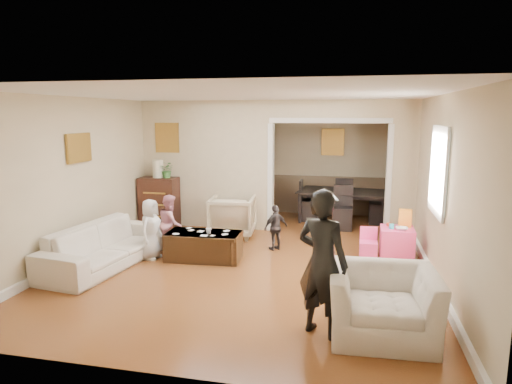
% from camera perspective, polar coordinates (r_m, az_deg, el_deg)
% --- Properties ---
extents(floor, '(7.00, 7.00, 0.00)m').
position_cam_1_polar(floor, '(7.44, -0.33, -8.25)').
color(floor, brown).
rests_on(floor, ground).
extents(partition_left, '(2.75, 0.18, 2.60)m').
position_cam_1_polar(partition_left, '(9.23, -6.26, 3.52)').
color(partition_left, beige).
rests_on(partition_left, ground).
extents(partition_right, '(0.55, 0.18, 2.60)m').
position_cam_1_polar(partition_right, '(8.81, 18.26, 2.77)').
color(partition_right, beige).
rests_on(partition_right, ground).
extents(partition_header, '(2.22, 0.18, 0.35)m').
position_cam_1_polar(partition_header, '(8.71, 9.50, 10.48)').
color(partition_header, beige).
rests_on(partition_header, partition_right).
extents(window_pane, '(0.03, 0.95, 1.10)m').
position_cam_1_polar(window_pane, '(6.65, 22.47, 2.51)').
color(window_pane, white).
rests_on(window_pane, ground).
extents(framed_art_partition, '(0.45, 0.03, 0.55)m').
position_cam_1_polar(framed_art_partition, '(9.39, -11.34, 6.86)').
color(framed_art_partition, brown).
rests_on(framed_art_partition, partition_left).
extents(framed_art_sofa_wall, '(0.03, 0.55, 0.40)m').
position_cam_1_polar(framed_art_sofa_wall, '(7.62, -21.81, 5.29)').
color(framed_art_sofa_wall, brown).
extents(framed_art_alcove, '(0.45, 0.03, 0.55)m').
position_cam_1_polar(framed_art_alcove, '(10.37, 9.84, 6.35)').
color(framed_art_alcove, brown).
extents(sofa, '(1.15, 2.32, 0.65)m').
position_cam_1_polar(sofa, '(7.29, -18.78, -6.51)').
color(sofa, silver).
rests_on(sofa, ground).
extents(armchair_back, '(0.90, 0.93, 0.77)m').
position_cam_1_polar(armchair_back, '(8.57, -3.05, -3.13)').
color(armchair_back, tan).
rests_on(armchair_back, ground).
extents(armchair_front, '(1.15, 1.02, 0.72)m').
position_cam_1_polar(armchair_front, '(5.00, 15.91, -13.58)').
color(armchair_front, silver).
rests_on(armchair_front, ground).
extents(dresser, '(0.76, 0.43, 1.05)m').
position_cam_1_polar(dresser, '(9.38, -12.32, -1.35)').
color(dresser, '#371A10').
rests_on(dresser, ground).
extents(table_lamp, '(0.22, 0.22, 0.36)m').
position_cam_1_polar(table_lamp, '(9.27, -12.48, 2.93)').
color(table_lamp, beige).
rests_on(table_lamp, dresser).
extents(potted_plant, '(0.29, 0.25, 0.33)m').
position_cam_1_polar(potted_plant, '(9.19, -11.34, 2.81)').
color(potted_plant, '#397232').
rests_on(potted_plant, dresser).
extents(coffee_table, '(1.22, 0.67, 0.44)m').
position_cam_1_polar(coffee_table, '(7.29, -6.70, -6.89)').
color(coffee_table, '#331F10').
rests_on(coffee_table, ground).
extents(coffee_cup, '(0.10, 0.10, 0.09)m').
position_cam_1_polar(coffee_cup, '(7.14, -6.11, -5.01)').
color(coffee_cup, beige).
rests_on(coffee_cup, coffee_table).
extents(play_table, '(0.54, 0.54, 0.51)m').
position_cam_1_polar(play_table, '(7.63, 17.64, -6.29)').
color(play_table, '#E73C7C').
rests_on(play_table, ground).
extents(cereal_box, '(0.20, 0.07, 0.30)m').
position_cam_1_polar(cereal_box, '(7.64, 18.63, -3.20)').
color(cereal_box, yellow).
rests_on(cereal_box, play_table).
extents(cyan_cup, '(0.08, 0.08, 0.08)m').
position_cam_1_polar(cyan_cup, '(7.50, 17.03, -4.23)').
color(cyan_cup, '#24A9B4').
rests_on(cyan_cup, play_table).
extents(toy_block, '(0.10, 0.08, 0.05)m').
position_cam_1_polar(toy_block, '(7.66, 16.77, -4.03)').
color(toy_block, red).
rests_on(toy_block, play_table).
extents(play_bowl, '(0.20, 0.20, 0.05)m').
position_cam_1_polar(play_bowl, '(7.45, 18.22, -4.51)').
color(play_bowl, silver).
rests_on(play_bowl, play_table).
extents(dining_table, '(2.05, 1.30, 0.68)m').
position_cam_1_polar(dining_table, '(9.85, 11.15, -1.87)').
color(dining_table, black).
rests_on(dining_table, ground).
extents(adult_person, '(0.69, 0.59, 1.58)m').
position_cam_1_polar(adult_person, '(4.75, 8.52, -9.00)').
color(adult_person, black).
rests_on(adult_person, ground).
extents(child_kneel_a, '(0.36, 0.51, 0.99)m').
position_cam_1_polar(child_kneel_a, '(7.40, -13.38, -4.67)').
color(child_kneel_a, silver).
rests_on(child_kneel_a, ground).
extents(child_kneel_b, '(0.53, 0.59, 0.98)m').
position_cam_1_polar(child_kneel_b, '(7.73, -10.94, -3.95)').
color(child_kneel_b, '#D38490').
rests_on(child_kneel_b, ground).
extents(child_toddler, '(0.47, 0.46, 0.79)m').
position_cam_1_polar(child_toddler, '(7.69, 2.55, -4.58)').
color(child_toddler, black).
rests_on(child_toddler, ground).
extents(craft_papers, '(0.89, 0.49, 0.00)m').
position_cam_1_polar(craft_papers, '(7.23, -6.84, -5.19)').
color(craft_papers, white).
rests_on(craft_papers, coffee_table).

